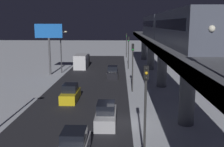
% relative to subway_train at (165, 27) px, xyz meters
% --- Properties ---
extents(ground_plane, '(240.00, 240.00, 0.00)m').
position_rel_subway_train_xyz_m(ground_plane, '(5.95, 13.00, -8.57)').
color(ground_plane, silver).
extents(avenue_asphalt, '(11.00, 102.43, 0.01)m').
position_rel_subway_train_xyz_m(avenue_asphalt, '(10.44, 13.00, -8.57)').
color(avenue_asphalt, '#28282D').
rests_on(avenue_asphalt, ground_plane).
extents(elevated_railway, '(5.00, 102.43, 6.79)m').
position_rel_subway_train_xyz_m(elevated_railway, '(0.09, 13.00, -2.73)').
color(elevated_railway, slate).
rests_on(elevated_railway, ground_plane).
extents(subway_train, '(2.94, 36.87, 3.40)m').
position_rel_subway_train_xyz_m(subway_train, '(0.00, 0.00, 0.00)').
color(subway_train, '#4C5160').
rests_on(subway_train, elevated_railway).
extents(sedan_black, '(1.91, 4.31, 1.97)m').
position_rel_subway_train_xyz_m(sedan_black, '(7.24, -7.93, -7.79)').
color(sedan_black, black).
rests_on(sedan_black, ground_plane).
extents(sedan_silver, '(1.80, 4.71, 1.97)m').
position_rel_subway_train_xyz_m(sedan_silver, '(7.24, 13.13, -7.77)').
color(sedan_silver, '#B2B2B7').
rests_on(sedan_silver, ground_plane).
extents(sedan_yellow, '(1.80, 4.47, 1.97)m').
position_rel_subway_train_xyz_m(sedan_yellow, '(11.84, 5.77, -7.77)').
color(sedan_yellow, gold).
rests_on(sedan_yellow, ground_plane).
extents(sedan_silver_2, '(1.80, 4.10, 1.97)m').
position_rel_subway_train_xyz_m(sedan_silver_2, '(9.04, 19.48, -7.77)').
color(sedan_silver_2, '#B2B2B7').
rests_on(sedan_silver_2, ground_plane).
extents(box_truck, '(2.40, 7.40, 2.80)m').
position_rel_subway_train_xyz_m(box_truck, '(13.84, -18.08, -7.23)').
color(box_truck, black).
rests_on(box_truck, ground_plane).
extents(traffic_light_near, '(0.32, 0.44, 6.40)m').
position_rel_subway_train_xyz_m(traffic_light_near, '(4.34, 19.67, -4.38)').
color(traffic_light_near, '#2D2D2D').
rests_on(traffic_light_near, ground_plane).
extents(traffic_light_mid, '(0.32, 0.44, 6.40)m').
position_rel_subway_train_xyz_m(traffic_light_mid, '(4.34, 1.47, -4.38)').
color(traffic_light_mid, '#2D2D2D').
rests_on(traffic_light_mid, ground_plane).
extents(traffic_light_far, '(0.32, 0.44, 6.40)m').
position_rel_subway_train_xyz_m(traffic_light_far, '(4.34, -16.73, -4.38)').
color(traffic_light_far, '#2D2D2D').
rests_on(traffic_light_far, ground_plane).
extents(traffic_light_distant, '(0.32, 0.44, 6.40)m').
position_rel_subway_train_xyz_m(traffic_light_distant, '(4.34, -34.93, -4.38)').
color(traffic_light_distant, '#2D2D2D').
rests_on(traffic_light_distant, ground_plane).
extents(commercial_billboard, '(4.80, 0.36, 8.90)m').
position_rel_subway_train_xyz_m(commercial_billboard, '(18.39, -10.25, -1.74)').
color(commercial_billboard, '#4C4C51').
rests_on(commercial_billboard, ground_plane).
extents(street_lamp_far, '(1.35, 0.44, 7.65)m').
position_rel_subway_train_xyz_m(street_lamp_far, '(16.52, -12.00, -3.76)').
color(street_lamp_far, '#38383D').
rests_on(street_lamp_far, ground_plane).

